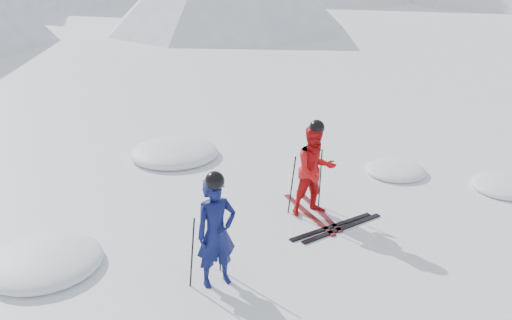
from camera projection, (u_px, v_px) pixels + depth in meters
ground at (349, 200)px, 10.04m from camera, size 160.00×160.00×0.00m
skier_blue at (216, 233)px, 7.27m from camera, size 0.64×0.49×1.57m
skier_red at (315, 171)px, 9.27m from camera, size 0.92×0.81×1.60m
pole_blue_left at (192, 253)px, 7.30m from camera, size 0.11×0.08×1.04m
pole_blue_right at (221, 237)px, 7.69m from camera, size 0.11×0.07×1.04m
pole_red_left at (292, 185)px, 9.37m from camera, size 0.11×0.09×1.07m
pole_red_right at (320, 178)px, 9.65m from camera, size 0.11×0.08×1.07m
ski_worn_left at (308, 214)px, 9.48m from camera, size 0.54×1.66×0.03m
ski_worn_right at (318, 210)px, 9.62m from camera, size 0.65×1.63×0.03m
ski_loose_a at (332, 227)px, 9.04m from camera, size 1.70×0.29×0.03m
ski_loose_b at (342, 228)px, 8.99m from camera, size 1.70×0.23×0.03m
snow_lumps at (216, 187)px, 10.59m from camera, size 9.38×7.23×0.43m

